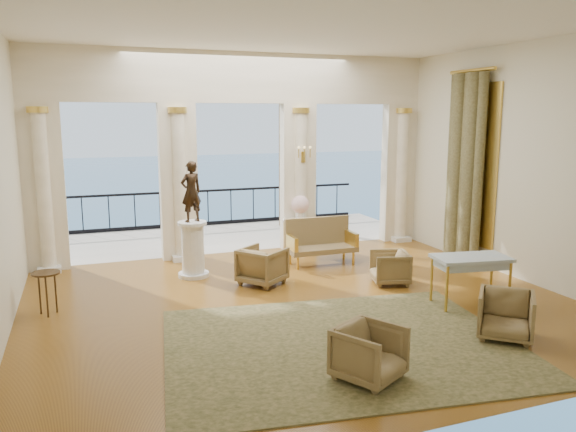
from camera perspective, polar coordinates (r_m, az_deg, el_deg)
name	(u,v)px	position (r m, az deg, el deg)	size (l,w,h in m)	color
floor	(303,304)	(9.57, 1.56, -8.98)	(9.00, 9.00, 0.00)	#4F2A0D
room_walls	(334,134)	(8.01, 4.66, 8.27)	(9.00, 9.00, 9.00)	beige
arcade	(240,141)	(12.67, -4.88, 7.65)	(9.00, 0.56, 4.50)	beige
terrace	(222,238)	(14.92, -6.76, -2.21)	(10.00, 3.60, 0.10)	#A29789
balustrade	(208,211)	(16.37, -8.12, 0.51)	(9.00, 0.06, 1.03)	black
palm_tree	(282,80)	(15.94, -0.58, 13.63)	(2.00, 2.00, 4.50)	#4C3823
sea	(113,194)	(69.07, -17.34, 2.17)	(160.00, 160.00, 0.00)	#275982
curtain	(464,169)	(12.55, 17.46, 4.61)	(0.33, 1.40, 4.09)	#4A4224
window_frame	(472,165)	(12.66, 18.15, 4.98)	(0.04, 1.60, 3.40)	gold
wall_sconce	(303,156)	(12.85, 1.58, 6.13)	(0.30, 0.11, 0.33)	gold
rug	(342,344)	(8.02, 5.48, -12.85)	(4.82, 3.75, 0.02)	#2F371B
armchair_a	(369,351)	(6.97, 8.27, -13.40)	(0.72, 0.67, 0.74)	#4F4324
armchair_b	(506,313)	(8.64, 21.26, -9.18)	(0.74, 0.69, 0.76)	#4F4324
armchair_c	(390,266)	(10.78, 10.31, -5.02)	(0.66, 0.62, 0.68)	#4F4324
armchair_d	(262,264)	(10.59, -2.61, -4.88)	(0.75, 0.70, 0.77)	#4F4324
settee	(320,241)	(12.05, 3.26, -2.56)	(1.48, 0.65, 0.97)	#4F4324
game_table	(471,261)	(9.81, 18.11, -4.41)	(1.32, 0.86, 0.84)	#ABC2D8
pedestal	(193,250)	(11.18, -9.63, -3.45)	(0.60, 0.60, 1.10)	silver
statue	(191,192)	(10.96, -9.81, 2.45)	(0.43, 0.28, 1.18)	black
console_table	(300,225)	(13.05, 1.24, -0.90)	(0.85, 0.58, 0.76)	silver
urn	(300,206)	(12.97, 1.24, 1.04)	(0.42, 0.42, 0.56)	white
side_table	(46,278)	(9.71, -23.36, -5.82)	(0.43, 0.43, 0.70)	black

